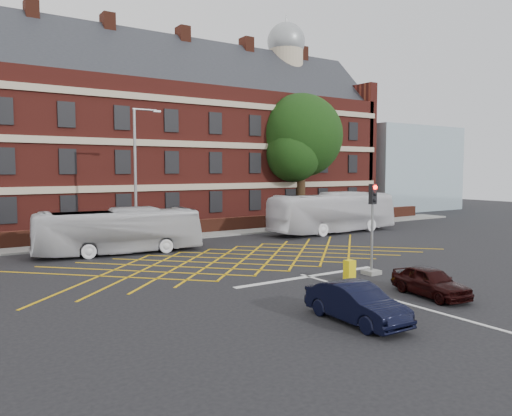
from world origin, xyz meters
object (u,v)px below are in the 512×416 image
street_lamp (137,200)px  utility_cabinet (350,270)px  deciduous_tree (301,141)px  traffic_light_near (372,237)px  bus_left (119,231)px  bus_right (333,213)px  car_navy (356,303)px  car_maroon (430,282)px

street_lamp → utility_cabinet: (4.40, -14.55, -2.55)m
deciduous_tree → traffic_light_near: size_ratio=2.81×
bus_left → utility_cabinet: bearing=-146.6°
bus_left → bus_right: bearing=-82.1°
bus_left → street_lamp: 3.12m
bus_right → deciduous_tree: size_ratio=0.94×
car_navy → utility_cabinet: (4.16, 4.55, -0.18)m
bus_right → traffic_light_near: (-9.06, -12.53, 0.19)m
bus_left → street_lamp: size_ratio=1.09×
traffic_light_near → street_lamp: street_lamp is taller
car_maroon → utility_cabinet: size_ratio=3.76×
street_lamp → utility_cabinet: 15.41m
car_navy → car_maroon: car_navy is taller
bus_left → bus_right: (17.08, 0.23, 0.23)m
utility_cabinet → traffic_light_near: bearing=11.3°
deciduous_tree → traffic_light_near: bearing=-120.8°
car_navy → street_lamp: street_lamp is taller
car_maroon → traffic_light_near: traffic_light_near is taller
bus_left → bus_right: 17.08m
bus_left → traffic_light_near: size_ratio=2.25×
car_maroon → utility_cabinet: car_maroon is taller
traffic_light_near → street_lamp: 15.53m
car_navy → deciduous_tree: bearing=56.6°
car_maroon → traffic_light_near: size_ratio=0.80×
deciduous_tree → bus_right: bearing=-111.6°
utility_cabinet → car_maroon: bearing=-80.5°
bus_right → car_maroon: 19.57m
bus_right → street_lamp: 15.41m
car_maroon → car_navy: bearing=-161.3°
traffic_light_near → deciduous_tree: bearing=59.2°
bus_left → car_maroon: size_ratio=2.80×
bus_right → utility_cabinet: 16.88m
car_navy → deciduous_tree: (18.19, 25.49, 6.92)m
car_navy → car_maroon: 4.85m
car_maroon → deciduous_tree: (13.40, 24.73, 6.97)m
bus_left → traffic_light_near: 14.68m
car_navy → utility_cabinet: size_ratio=4.20×
bus_right → utility_cabinet: bearing=138.8°
car_navy → utility_cabinet: car_navy is taller
car_navy → car_maroon: size_ratio=1.12×
car_navy → traffic_light_near: bearing=41.6°
car_navy → bus_left: bearing=99.0°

